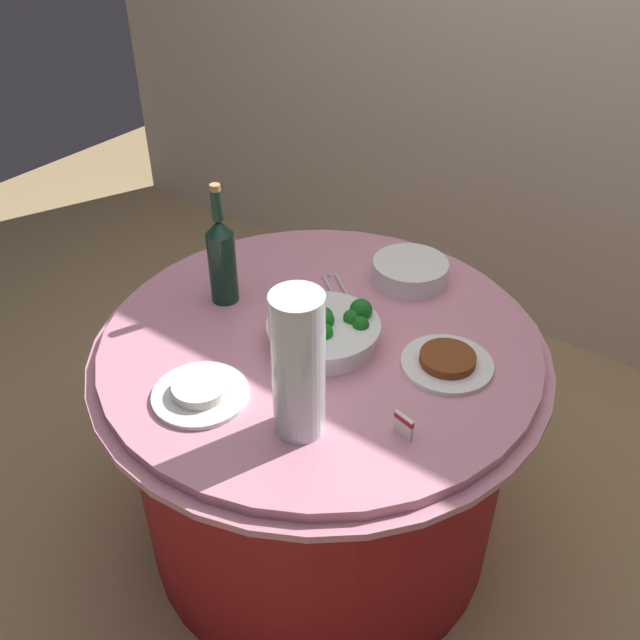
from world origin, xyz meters
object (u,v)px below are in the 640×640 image
(plate_stack, at_px, (410,271))
(decorative_fruit_vase, at_px, (298,369))
(food_plate_rice, at_px, (200,392))
(label_placard_front, at_px, (404,425))
(broccoli_bowl, at_px, (324,330))
(wine_bottle, at_px, (222,258))
(serving_tongs, at_px, (337,289))
(food_plate_stir_fry, at_px, (447,362))

(plate_stack, height_order, decorative_fruit_vase, decorative_fruit_vase)
(food_plate_rice, relative_size, label_placard_front, 4.00)
(broccoli_bowl, relative_size, wine_bottle, 0.83)
(serving_tongs, bearing_deg, plate_stack, 49.58)
(wine_bottle, xyz_separation_m, food_plate_rice, (0.22, -0.32, -0.12))
(broccoli_bowl, distance_m, decorative_fruit_vase, 0.32)
(broccoli_bowl, height_order, food_plate_stir_fry, broccoli_bowl)
(serving_tongs, height_order, food_plate_rice, food_plate_rice)
(plate_stack, bearing_deg, serving_tongs, -130.42)
(decorative_fruit_vase, height_order, label_placard_front, decorative_fruit_vase)
(serving_tongs, bearing_deg, decorative_fruit_vase, -63.45)
(serving_tongs, height_order, food_plate_stir_fry, food_plate_stir_fry)
(decorative_fruit_vase, bearing_deg, wine_bottle, 149.77)
(plate_stack, relative_size, serving_tongs, 1.37)
(broccoli_bowl, height_order, plate_stack, broccoli_bowl)
(wine_bottle, distance_m, food_plate_stir_fry, 0.64)
(plate_stack, relative_size, food_plate_rice, 0.95)
(food_plate_stir_fry, bearing_deg, food_plate_rice, -133.22)
(broccoli_bowl, xyz_separation_m, label_placard_front, (0.32, -0.16, -0.01))
(food_plate_stir_fry, bearing_deg, label_placard_front, -82.88)
(plate_stack, xyz_separation_m, label_placard_front, (0.29, -0.53, 0.00))
(wine_bottle, relative_size, serving_tongs, 2.19)
(serving_tongs, relative_size, food_plate_rice, 0.70)
(label_placard_front, bearing_deg, broccoli_bowl, 153.93)
(decorative_fruit_vase, xyz_separation_m, food_plate_stir_fry, (0.16, 0.37, -0.15))
(serving_tongs, xyz_separation_m, food_plate_rice, (0.00, -0.54, 0.01))
(serving_tongs, bearing_deg, food_plate_stir_fry, -15.68)
(wine_bottle, height_order, food_plate_stir_fry, wine_bottle)
(broccoli_bowl, distance_m, plate_stack, 0.37)
(plate_stack, height_order, wine_bottle, wine_bottle)
(broccoli_bowl, xyz_separation_m, food_plate_rice, (-0.11, -0.32, -0.03))
(broccoli_bowl, relative_size, plate_stack, 1.33)
(food_plate_rice, bearing_deg, label_placard_front, 20.99)
(serving_tongs, xyz_separation_m, label_placard_front, (0.43, -0.37, 0.03))
(wine_bottle, height_order, label_placard_front, wine_bottle)
(broccoli_bowl, relative_size, food_plate_stir_fry, 1.27)
(plate_stack, relative_size, wine_bottle, 0.62)
(plate_stack, bearing_deg, broccoli_bowl, -94.16)
(serving_tongs, bearing_deg, wine_bottle, -135.72)
(plate_stack, relative_size, food_plate_stir_fry, 0.95)
(decorative_fruit_vase, bearing_deg, food_plate_rice, -166.74)
(plate_stack, xyz_separation_m, food_plate_rice, (-0.14, -0.70, -0.02))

